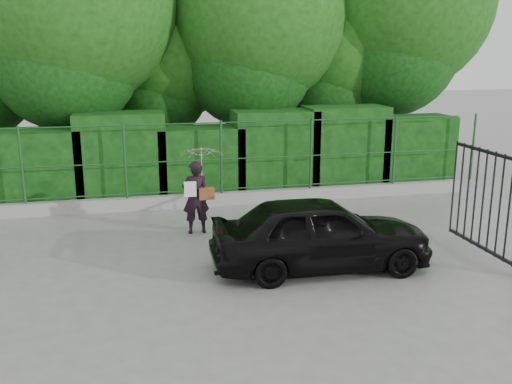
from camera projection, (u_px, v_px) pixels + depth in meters
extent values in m
plane|color=gray|center=(242.00, 273.00, 9.89)|extent=(80.00, 80.00, 0.00)
cube|color=#9E9E99|center=(206.00, 200.00, 14.11)|extent=(14.00, 0.25, 0.30)
cylinder|color=#1B4721|center=(22.00, 166.00, 12.96)|extent=(0.06, 0.06, 1.80)
cylinder|color=#1B4721|center=(125.00, 161.00, 13.45)|extent=(0.06, 0.06, 1.80)
cylinder|color=#1B4721|center=(221.00, 157.00, 13.94)|extent=(0.06, 0.06, 1.80)
cylinder|color=#1B4721|center=(311.00, 154.00, 14.43)|extent=(0.06, 0.06, 1.80)
cylinder|color=#1B4721|center=(395.00, 150.00, 14.92)|extent=(0.06, 0.06, 1.80)
cylinder|color=#1B4721|center=(473.00, 147.00, 15.41)|extent=(0.06, 0.06, 1.80)
cylinder|color=#1B4721|center=(206.00, 190.00, 14.05)|extent=(13.60, 0.03, 0.03)
cylinder|color=#1B4721|center=(205.00, 160.00, 13.87)|extent=(13.60, 0.03, 0.03)
cylinder|color=#1B4721|center=(204.00, 123.00, 13.65)|extent=(13.60, 0.03, 0.03)
cube|color=black|center=(38.00, 168.00, 14.01)|extent=(2.20, 1.20, 1.88)
cube|color=black|center=(121.00, 157.00, 14.39)|extent=(2.20, 1.20, 2.24)
cube|color=black|center=(200.00, 162.00, 14.87)|extent=(2.20, 1.20, 1.82)
cube|color=black|center=(274.00, 152.00, 15.25)|extent=(2.20, 1.20, 2.21)
cube|color=black|center=(345.00, 148.00, 15.67)|extent=(2.20, 1.20, 2.27)
cube|color=black|center=(411.00, 151.00, 16.14)|extent=(2.20, 1.20, 1.96)
cylinder|color=black|center=(81.00, 107.00, 15.51)|extent=(0.36, 0.36, 4.50)
sphere|color=#14470F|center=(74.00, 3.00, 14.85)|extent=(5.40, 5.40, 5.40)
cylinder|color=black|center=(171.00, 121.00, 17.43)|extent=(0.36, 0.36, 3.25)
sphere|color=#14470F|center=(168.00, 56.00, 16.95)|extent=(3.90, 3.90, 3.90)
cylinder|color=black|center=(258.00, 106.00, 16.89)|extent=(0.36, 0.36, 4.25)
sphere|color=#14470F|center=(258.00, 16.00, 16.27)|extent=(5.10, 5.10, 5.10)
cylinder|color=black|center=(329.00, 114.00, 18.18)|extent=(0.36, 0.36, 3.50)
sphere|color=#14470F|center=(331.00, 46.00, 17.67)|extent=(4.20, 4.20, 4.20)
cylinder|color=black|center=(394.00, 94.00, 18.08)|extent=(0.36, 0.36, 4.75)
sphere|color=#14470F|center=(399.00, 0.00, 17.38)|extent=(5.70, 5.70, 5.70)
cube|color=black|center=(480.00, 246.00, 10.79)|extent=(0.05, 2.00, 0.06)
cube|color=black|center=(489.00, 152.00, 10.35)|extent=(0.05, 2.00, 0.06)
cylinder|color=black|center=(509.00, 210.00, 9.91)|extent=(0.04, 0.04, 1.90)
cylinder|color=black|center=(500.00, 207.00, 10.14)|extent=(0.04, 0.04, 1.90)
cylinder|color=black|center=(491.00, 203.00, 10.38)|extent=(0.04, 0.04, 1.90)
cylinder|color=black|center=(483.00, 200.00, 10.62)|extent=(0.04, 0.04, 1.90)
cylinder|color=black|center=(475.00, 196.00, 10.85)|extent=(0.04, 0.04, 1.90)
cylinder|color=black|center=(468.00, 193.00, 11.09)|extent=(0.04, 0.04, 1.90)
cylinder|color=black|center=(460.00, 190.00, 11.33)|extent=(0.04, 0.04, 1.90)
cylinder|color=black|center=(454.00, 187.00, 11.56)|extent=(0.04, 0.04, 1.90)
imported|color=black|center=(196.00, 197.00, 11.87)|extent=(0.58, 0.39, 1.55)
imported|color=#E7ACC0|center=(202.00, 166.00, 11.79)|extent=(0.90, 0.92, 0.83)
cube|color=brown|center=(207.00, 194.00, 11.82)|extent=(0.32, 0.15, 0.24)
cube|color=white|center=(190.00, 189.00, 11.68)|extent=(0.25, 0.02, 0.32)
imported|color=black|center=(320.00, 233.00, 9.95)|extent=(3.88, 1.67, 1.31)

